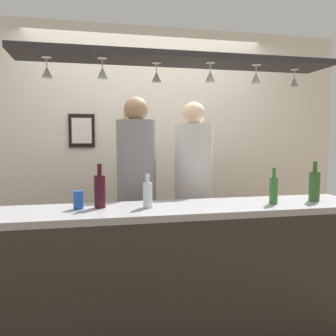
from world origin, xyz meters
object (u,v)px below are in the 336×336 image
Objects in this scene: bottle_wine_dark_red at (100,190)px; picture_frame_caricature at (82,131)px; bottle_champagne_green at (314,185)px; person_middle_white_patterned_shirt at (193,179)px; bottle_soda_clear at (148,194)px; picture_frame_crest at (133,123)px; person_left_grey_shirt at (136,178)px; drink_can at (78,200)px; bottle_beer_green_import at (274,189)px.

bottle_wine_dark_red is 0.88× the size of picture_frame_caricature.
picture_frame_caricature is (-1.72, 1.42, 0.43)m from bottle_champagne_green.
bottle_champagne_green is at bearing -44.00° from person_middle_white_patterned_shirt.
picture_frame_crest is at bearing 86.71° from bottle_soda_clear.
person_left_grey_shirt is at bearing -95.21° from picture_frame_crest.
picture_frame_caricature is (-0.47, 0.71, 0.43)m from person_left_grey_shirt.
bottle_champagne_green is 1.15× the size of picture_frame_crest.
picture_frame_crest is (0.40, 1.34, 0.51)m from bottle_wine_dark_red.
person_middle_white_patterned_shirt is 5.13× the size of picture_frame_caricature.
drink_can is (-0.14, -0.02, -0.06)m from bottle_wine_dark_red.
bottle_beer_green_import is 0.76× the size of picture_frame_caricature.
bottle_wine_dark_red reaches higher than drink_can.
person_left_grey_shirt is 0.71m from bottle_wine_dark_red.
person_left_grey_shirt is 0.88m from picture_frame_crest.
picture_frame_caricature is at bearing 89.63° from drink_can.
person_left_grey_shirt is 6.84× the size of picture_frame_crest.
bottle_beer_green_import is (-0.36, -0.04, -0.01)m from bottle_champagne_green.
bottle_wine_dark_red is 0.32m from bottle_soda_clear.
bottle_soda_clear is 0.68× the size of picture_frame_caricature.
bottle_beer_green_import is at bearing -4.20° from drink_can.
bottle_wine_dark_red is at bearing 174.58° from bottle_beer_green_import.
bottle_beer_green_import is (0.38, -0.75, -0.00)m from person_middle_white_patterned_shirt.
person_middle_white_patterned_shirt is at bearing 52.63° from bottle_soda_clear.
person_middle_white_patterned_shirt is 14.31× the size of drink_can.
bottle_champagne_green is 1.15× the size of bottle_beer_green_import.
person_middle_white_patterned_shirt reaches higher than bottle_beer_green_import.
picture_frame_crest is (0.53, 0.00, 0.08)m from picture_frame_caricature.
bottle_beer_green_import is at bearing -60.43° from picture_frame_crest.
drink_can is at bearing -111.66° from picture_frame_crest.
bottle_beer_green_import is (0.89, -0.75, -0.02)m from person_left_grey_shirt.
bottle_beer_green_import is 1.37m from drink_can.
person_left_grey_shirt is 0.52m from person_middle_white_patterned_shirt.
bottle_wine_dark_red is 1.42m from picture_frame_caricature.
person_middle_white_patterned_shirt is 1.29m from picture_frame_caricature.
bottle_champagne_green reaches higher than bottle_soda_clear.
bottle_champagne_green is at bearing -2.07° from drink_can.
bottle_wine_dark_red is at bearing -143.36° from person_middle_white_patterned_shirt.
person_middle_white_patterned_shirt is at bearing -0.00° from person_left_grey_shirt.
person_middle_white_patterned_shirt is 5.82× the size of bottle_champagne_green.
bottle_soda_clear is (-0.53, -0.70, -0.01)m from person_middle_white_patterned_shirt.
picture_frame_caricature is 1.31× the size of picture_frame_crest.
bottle_champagne_green is at bearing -0.61° from bottle_soda_clear.
bottle_beer_green_import is 2.13× the size of drink_can.
bottle_beer_green_import is (1.23, -0.12, -0.01)m from bottle_wine_dark_red.
bottle_beer_green_import reaches higher than drink_can.
picture_frame_caricature is at bearing 140.36° from bottle_champagne_green.
person_left_grey_shirt is 5.93× the size of bottle_wine_dark_red.
picture_frame_crest is at bearing 73.49° from bottle_wine_dark_red.
person_left_grey_shirt is at bearing 53.72° from drink_can.
bottle_soda_clear reaches higher than drink_can.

